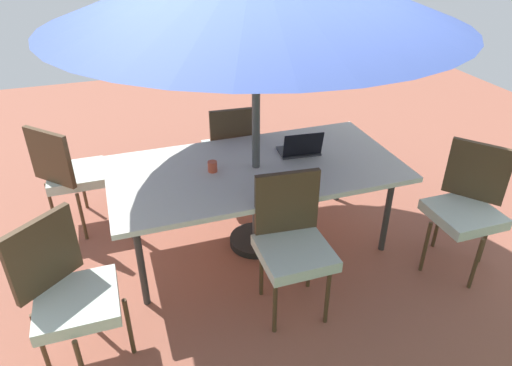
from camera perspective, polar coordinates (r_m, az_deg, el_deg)
The scene contains 9 objects.
ground_plane at distance 3.97m, azimuth 0.00°, elevation -7.48°, with size 10.00×10.00×0.02m, color #935442.
dining_table at distance 3.58m, azimuth 0.00°, elevation 1.42°, with size 2.23×1.11×0.74m.
chair_northeast at distance 2.94m, azimuth -22.11°, elevation -12.10°, with size 0.58×0.59×0.98m.
chair_south at distance 4.29m, azimuth -2.98°, elevation 4.39°, with size 0.46×0.47×0.98m.
chair_north at distance 3.10m, azimuth 4.48°, elevation -6.94°, with size 0.47×0.48×0.98m.
chair_northwest at distance 3.80m, azimuth 24.50°, elevation -2.28°, with size 0.58×0.58×0.98m.
chair_southeast at distance 4.17m, azimuth -21.94°, elevation 1.30°, with size 0.59×0.59×0.98m.
laptop at distance 3.75m, azimuth 5.43°, elevation 4.20°, with size 0.34×0.27×0.21m.
cup at distance 3.49m, azimuth -5.37°, elevation 2.03°, with size 0.07×0.07×0.08m, color #CC4C33.
Camera 1 is at (1.00, 2.97, 2.43)m, focal length 32.57 mm.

